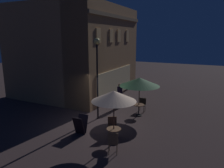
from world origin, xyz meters
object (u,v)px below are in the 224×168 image
(cafe_table_1, at_px, (139,108))
(patron_standing_0, at_px, (120,96))
(cafe_table_0, at_px, (114,133))
(patio_umbrella_0, at_px, (114,96))
(cafe_chair_0, at_px, (113,141))
(menu_sandwich_board, at_px, (81,125))
(cafe_chair_2, at_px, (142,103))
(cafe_chair_1, at_px, (112,125))
(street_lamp_near_corner, at_px, (97,62))
(patio_umbrella_1, at_px, (140,82))

(cafe_table_1, relative_size, patron_standing_0, 0.43)
(cafe_table_0, xyz_separation_m, patron_standing_0, (4.76, 1.78, 0.35))
(patio_umbrella_0, distance_m, cafe_chair_0, 1.87)
(menu_sandwich_board, xyz_separation_m, cafe_chair_2, (4.44, -1.80, 0.07))
(cafe_chair_1, relative_size, patron_standing_0, 0.57)
(cafe_table_1, distance_m, cafe_chair_0, 4.66)
(street_lamp_near_corner, distance_m, cafe_table_1, 3.81)
(patio_umbrella_0, height_order, cafe_chair_2, patio_umbrella_0)
(cafe_table_1, xyz_separation_m, patron_standing_0, (0.94, 1.68, 0.35))
(cafe_chair_0, xyz_separation_m, cafe_chair_2, (5.51, 0.49, -0.06))
(cafe_table_1, bearing_deg, patio_umbrella_0, -178.53)
(patio_umbrella_0, relative_size, cafe_chair_1, 2.58)
(cafe_chair_1, bearing_deg, street_lamp_near_corner, -163.92)
(patio_umbrella_0, bearing_deg, cafe_chair_1, 30.13)
(cafe_table_0, xyz_separation_m, cafe_chair_2, (4.69, 0.15, 0.03))
(patio_umbrella_0, relative_size, cafe_chair_2, 2.83)
(cafe_table_1, relative_size, patio_umbrella_1, 0.30)
(patio_umbrella_0, distance_m, cafe_chair_1, 1.83)
(menu_sandwich_board, bearing_deg, cafe_table_0, -98.34)
(cafe_chair_0, distance_m, cafe_chair_2, 5.53)
(cafe_chair_1, bearing_deg, patron_standing_0, 168.65)
(cafe_table_0, relative_size, patron_standing_0, 0.43)
(cafe_table_1, xyz_separation_m, cafe_chair_0, (-4.64, -0.44, 0.08))
(cafe_table_0, bearing_deg, patron_standing_0, 20.51)
(menu_sandwich_board, bearing_deg, cafe_chair_0, -116.09)
(cafe_chair_1, height_order, patron_standing_0, patron_standing_0)
(cafe_chair_1, bearing_deg, cafe_table_0, 0.00)
(patio_umbrella_1, xyz_separation_m, cafe_chair_2, (0.87, 0.05, -1.60))
(cafe_table_1, height_order, cafe_chair_0, cafe_chair_0)
(patio_umbrella_0, bearing_deg, cafe_chair_0, -157.26)
(menu_sandwich_board, distance_m, cafe_table_1, 4.02)
(menu_sandwich_board, xyz_separation_m, cafe_table_0, (-0.25, -1.95, 0.04))
(street_lamp_near_corner, xyz_separation_m, patron_standing_0, (2.41, -0.36, -2.52))
(patron_standing_0, bearing_deg, menu_sandwich_board, -162.18)
(street_lamp_near_corner, distance_m, menu_sandwich_board, 3.59)
(cafe_table_0, height_order, patio_umbrella_1, patio_umbrella_1)
(patio_umbrella_0, bearing_deg, patron_standing_0, 20.51)
(patio_umbrella_1, bearing_deg, patron_standing_0, 60.81)
(menu_sandwich_board, height_order, cafe_chair_1, cafe_chair_1)
(patio_umbrella_0, bearing_deg, cafe_table_0, -135.00)
(street_lamp_near_corner, height_order, patio_umbrella_0, street_lamp_near_corner)
(cafe_table_0, relative_size, patio_umbrella_0, 0.29)
(patio_umbrella_1, bearing_deg, cafe_chair_0, -174.56)
(cafe_table_1, xyz_separation_m, cafe_chair_1, (-3.14, 0.30, 0.08))
(street_lamp_near_corner, xyz_separation_m, cafe_chair_1, (-1.68, -1.75, -2.78))
(patio_umbrella_1, bearing_deg, patio_umbrella_0, -178.53)
(cafe_table_1, xyz_separation_m, patio_umbrella_1, (0.00, -0.00, 1.63))
(cafe_chair_2, bearing_deg, cafe_table_1, -0.00)
(cafe_table_0, height_order, cafe_chair_1, cafe_chair_1)
(cafe_table_0, distance_m, cafe_chair_1, 0.79)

